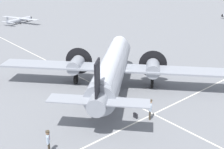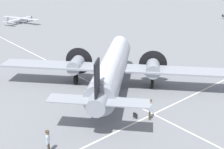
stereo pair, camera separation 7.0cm
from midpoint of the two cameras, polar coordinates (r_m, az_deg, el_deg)
ground_plane at (r=30.28m, az=0.07°, el=-3.12°), size 300.00×300.00×0.00m
apron_line_eastwest at (r=29.94m, az=-0.79°, el=-3.41°), size 120.00×0.16×0.01m
apron_line_northsouth at (r=26.25m, az=9.31°, el=-7.53°), size 0.16×120.00×0.01m
airliner_main at (r=29.71m, az=0.19°, el=1.83°), size 20.33×19.37×6.07m
crew_foreground at (r=20.84m, az=-12.82°, el=-12.64°), size 0.49×0.41×1.77m
passenger_boarding at (r=24.47m, az=7.82°, el=-6.59°), size 0.50×0.46×1.88m
suitcase_near_door at (r=24.97m, az=4.83°, el=-8.32°), size 0.45×0.13×0.50m
light_aircraft_distant at (r=68.44m, az=-18.09°, el=10.56°), size 9.89×7.64×1.97m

